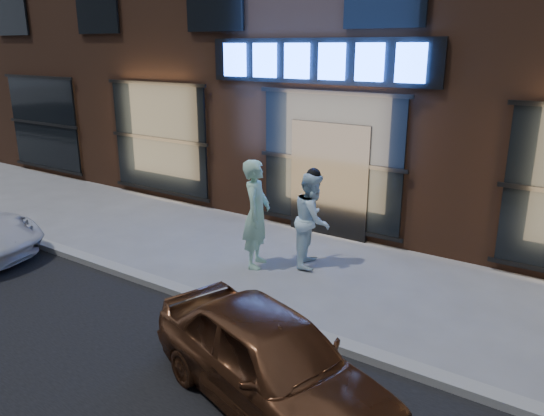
{
  "coord_description": "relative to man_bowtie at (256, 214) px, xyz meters",
  "views": [
    {
      "loc": [
        5.07,
        -5.66,
        3.89
      ],
      "look_at": [
        0.13,
        1.6,
        1.2
      ],
      "focal_mm": 35.0,
      "sensor_mm": 36.0,
      "label": 1
    }
  ],
  "objects": [
    {
      "name": "man_cap",
      "position": [
        0.82,
        0.61,
        -0.12
      ],
      "size": [
        0.92,
        1.03,
        1.75
      ],
      "primitive_type": "imported",
      "rotation": [
        0.0,
        0.0,
        1.93
      ],
      "color": "white",
      "rests_on": "ground"
    },
    {
      "name": "gold_sedan",
      "position": [
        2.45,
        -3.14,
        -0.43
      ],
      "size": [
        3.59,
        2.28,
        1.14
      ],
      "primitive_type": "imported",
      "rotation": [
        0.0,
        0.0,
        1.27
      ],
      "color": "brown",
      "rests_on": "ground"
    },
    {
      "name": "ground",
      "position": [
        0.27,
        -1.7,
        -0.99
      ],
      "size": [
        90.0,
        90.0,
        0.0
      ],
      "primitive_type": "plane",
      "color": "slate",
      "rests_on": "ground"
    },
    {
      "name": "curb",
      "position": [
        0.27,
        -1.7,
        -0.93
      ],
      "size": [
        60.0,
        0.25,
        0.12
      ],
      "primitive_type": "cube",
      "color": "gray",
      "rests_on": "ground"
    },
    {
      "name": "man_bowtie",
      "position": [
        0.0,
        0.0,
        0.0
      ],
      "size": [
        0.7,
        0.85,
        1.99
      ],
      "primitive_type": "imported",
      "rotation": [
        0.0,
        0.0,
        1.93
      ],
      "color": "#B0E7C0",
      "rests_on": "ground"
    }
  ]
}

